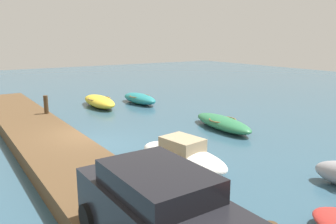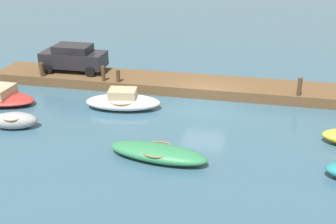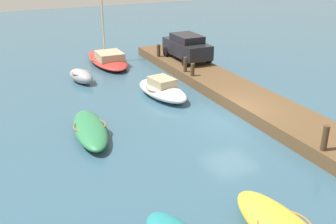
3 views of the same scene
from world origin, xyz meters
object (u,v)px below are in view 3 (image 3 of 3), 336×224
object	(u,v)px
mooring_post_mid_west	(192,70)
sailboat_red	(108,59)
mooring_post_west	(325,138)
dinghy_grey	(81,76)
mooring_post_east	(159,51)
parked_car	(187,47)
motorboat_white	(162,89)
mooring_post_mid_east	(185,65)
rowboat_green	(90,129)

from	to	relation	value
mooring_post_mid_west	sailboat_red	bearing A→B (deg)	25.18
mooring_post_west	dinghy_grey	bearing A→B (deg)	23.18
mooring_post_east	parked_car	bearing A→B (deg)	-137.48
mooring_post_west	mooring_post_east	world-z (taller)	mooring_post_west
motorboat_white	mooring_post_mid_west	world-z (taller)	mooring_post_mid_west
mooring_post_mid_east	sailboat_red	bearing A→B (deg)	28.60
dinghy_grey	motorboat_white	bearing A→B (deg)	-156.44
dinghy_grey	mooring_post_mid_east	world-z (taller)	mooring_post_mid_east
mooring_post_west	mooring_post_mid_west	size ratio (longest dim) A/B	1.35
mooring_post_mid_east	mooring_post_east	bearing A→B (deg)	0.00
rowboat_green	parked_car	xyz separation A→B (m)	(7.74, -8.94, 1.18)
rowboat_green	mooring_post_mid_east	bearing A→B (deg)	-48.74
rowboat_green	mooring_post_mid_west	xyz separation A→B (m)	(4.27, -7.51, 0.65)
parked_car	mooring_post_east	bearing A→B (deg)	42.03
motorboat_white	mooring_post_west	world-z (taller)	mooring_post_west
dinghy_grey	parked_car	world-z (taller)	parked_car
rowboat_green	mooring_post_west	distance (m)	9.83
rowboat_green	sailboat_red	distance (m)	11.91
motorboat_white	mooring_post_west	bearing A→B (deg)	-173.27
parked_car	sailboat_red	bearing A→B (deg)	53.56
sailboat_red	mooring_post_east	bearing A→B (deg)	-118.38
mooring_post_west	parked_car	bearing A→B (deg)	-5.84
dinghy_grey	mooring_post_mid_west	xyz separation A→B (m)	(-3.44, -6.00, 0.57)
mooring_post_west	mooring_post_east	xyz separation A→B (m)	(15.60, 0.00, -0.08)
dinghy_grey	rowboat_green	bearing A→B (deg)	155.01
rowboat_green	mooring_post_mid_east	size ratio (longest dim) A/B	4.91
motorboat_white	mooring_post_mid_west	bearing A→B (deg)	-74.62
mooring_post_west	mooring_post_mid_east	xyz separation A→B (m)	(11.51, 0.00, -0.05)
dinghy_grey	sailboat_red	distance (m)	4.40
mooring_post_mid_west	mooring_post_east	size ratio (longest dim) A/B	0.87
dinghy_grey	mooring_post_mid_east	distance (m)	6.53
motorboat_white	sailboat_red	world-z (taller)	sailboat_red
mooring_post_mid_west	mooring_post_west	bearing A→B (deg)	180.00
mooring_post_east	mooring_post_mid_west	bearing A→B (deg)	180.00
rowboat_green	mooring_post_west	xyz separation A→B (m)	(-6.30, -7.51, 0.78)
mooring_post_west	mooring_post_mid_east	bearing A→B (deg)	0.00
rowboat_green	motorboat_white	bearing A→B (deg)	-51.08
mooring_post_mid_west	mooring_post_mid_east	size ratio (longest dim) A/B	0.82
dinghy_grey	mooring_post_mid_west	world-z (taller)	mooring_post_mid_west
mooring_post_west	parked_car	world-z (taller)	parked_car
motorboat_white	rowboat_green	distance (m)	5.91
dinghy_grey	mooring_post_east	distance (m)	6.24
sailboat_red	parked_car	size ratio (longest dim) A/B	1.48
sailboat_red	mooring_post_mid_west	distance (m)	7.59
motorboat_white	sailboat_red	bearing A→B (deg)	-3.15
dinghy_grey	parked_car	xyz separation A→B (m)	(0.03, -7.43, 1.10)
dinghy_grey	mooring_post_east	xyz separation A→B (m)	(1.60, -6.00, 0.62)
rowboat_green	sailboat_red	world-z (taller)	sailboat_red
dinghy_grey	mooring_post_west	distance (m)	15.25
mooring_post_mid_east	parked_car	xyz separation A→B (m)	(2.53, -1.44, 0.45)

